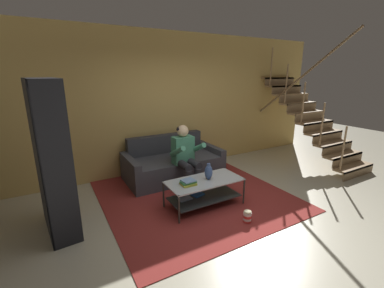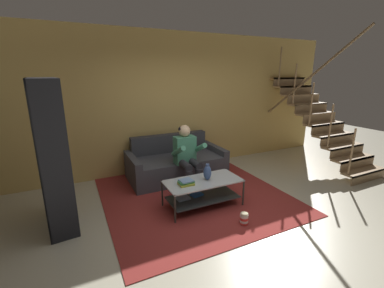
{
  "view_description": "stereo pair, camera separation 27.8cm",
  "coord_description": "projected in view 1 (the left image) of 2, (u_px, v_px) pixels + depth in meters",
  "views": [
    {
      "loc": [
        -2.2,
        -2.61,
        2.06
      ],
      "look_at": [
        -0.19,
        0.91,
        0.94
      ],
      "focal_mm": 24.0,
      "sensor_mm": 36.0,
      "label": 1
    },
    {
      "loc": [
        -1.96,
        -2.74,
        2.06
      ],
      "look_at": [
        -0.19,
        0.91,
        0.94
      ],
      "focal_mm": 24.0,
      "sensor_mm": 36.0,
      "label": 2
    }
  ],
  "objects": [
    {
      "name": "popcorn_tub",
      "position": [
        247.0,
        216.0,
        3.66
      ],
      "size": [
        0.12,
        0.12,
        0.19
      ],
      "color": "red",
      "rests_on": "ground"
    },
    {
      "name": "person_seated_center",
      "position": [
        186.0,
        155.0,
        4.64
      ],
      "size": [
        0.5,
        0.58,
        1.16
      ],
      "color": "#2C2B31",
      "rests_on": "ground"
    },
    {
      "name": "bookshelf",
      "position": [
        52.0,
        177.0,
        3.3
      ],
      "size": [
        0.43,
        0.94,
        2.01
      ],
      "color": "black",
      "rests_on": "ground"
    },
    {
      "name": "back_partition",
      "position": [
        164.0,
        103.0,
        5.46
      ],
      "size": [
        8.4,
        0.12,
        2.9
      ],
      "primitive_type": "cube",
      "color": "tan",
      "rests_on": "ground"
    },
    {
      "name": "couch",
      "position": [
        173.0,
        164.0,
        5.22
      ],
      "size": [
        1.9,
        0.98,
        0.83
      ],
      "color": "#3E3F46",
      "rests_on": "ground"
    },
    {
      "name": "coffee_table",
      "position": [
        204.0,
        189.0,
        4.07
      ],
      "size": [
        1.2,
        0.57,
        0.44
      ],
      "color": "#B5BDC5",
      "rests_on": "ground"
    },
    {
      "name": "area_rug",
      "position": [
        190.0,
        192.0,
        4.62
      ],
      "size": [
        3.0,
        3.27,
        0.01
      ],
      "color": "maroon",
      "rests_on": "ground"
    },
    {
      "name": "vase",
      "position": [
        209.0,
        172.0,
        4.04
      ],
      "size": [
        0.13,
        0.13,
        0.26
      ],
      "color": "#3A5289",
      "rests_on": "coffee_table"
    },
    {
      "name": "ground",
      "position": [
        234.0,
        218.0,
        3.79
      ],
      "size": [
        16.8,
        16.8,
        0.0
      ],
      "primitive_type": "plane",
      "color": "#BAB59C"
    },
    {
      "name": "staircase_run",
      "position": [
        311.0,
        116.0,
        6.02
      ],
      "size": [
        1.05,
        2.54,
        2.88
      ],
      "color": "#A4825A",
      "rests_on": "ground"
    },
    {
      "name": "book_stack",
      "position": [
        188.0,
        183.0,
        3.86
      ],
      "size": [
        0.23,
        0.19,
        0.07
      ],
      "color": "gold",
      "rests_on": "coffee_table"
    }
  ]
}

